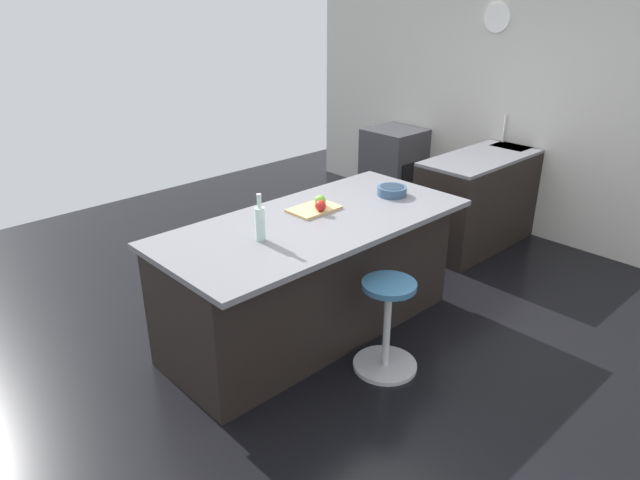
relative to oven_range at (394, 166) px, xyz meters
name	(u,v)px	position (x,y,z in m)	size (l,w,h in m)	color
ground_plane	(337,317)	(2.38, 1.44, -0.44)	(7.53, 7.53, 0.00)	black
interior_partition_left	(533,97)	(-0.35, 1.44, 0.96)	(0.15, 5.79, 2.80)	beige
sink_cabinet	(497,192)	(0.00, 1.37, 0.02)	(2.05, 0.60, 1.20)	black
oven_range	(394,166)	(0.00, 0.00, 0.00)	(0.60, 0.61, 0.89)	#38383D
kitchen_island	(311,275)	(2.65, 1.43, 0.02)	(2.28, 1.04, 0.92)	black
stool_by_window	(387,328)	(2.60, 2.13, -0.13)	(0.44, 0.44, 0.66)	#B7B7BC
cutting_board	(314,209)	(2.53, 1.34, 0.48)	(0.36, 0.24, 0.02)	tan
apple_green	(320,201)	(2.47, 1.34, 0.54)	(0.08, 0.08, 0.08)	#609E2D
apple_red	(321,206)	(2.54, 1.42, 0.53)	(0.08, 0.08, 0.08)	red
water_bottle	(260,222)	(3.14, 1.50, 0.60)	(0.06, 0.06, 0.31)	silver
fruit_bowl	(392,190)	(1.86, 1.51, 0.51)	(0.23, 0.23, 0.07)	#334C6B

